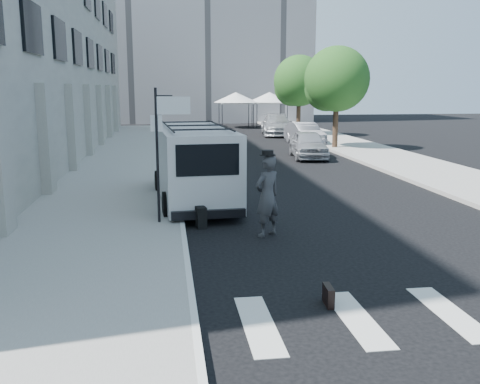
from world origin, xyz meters
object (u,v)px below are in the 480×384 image
object	(u,v)px
cargo_van	(194,164)
parked_car_b	(305,133)
businessman	(267,196)
suitcase	(201,217)
parked_car_c	(277,125)
briefcase	(328,296)
parked_car_a	(308,144)

from	to	relation	value
cargo_van	parked_car_b	distance (m)	18.80
businessman	suitcase	bearing A→B (deg)	-64.75
parked_car_c	cargo_van	bearing A→B (deg)	-101.04
briefcase	cargo_van	xyz separation A→B (m)	(-1.83, 8.62, 1.07)
businessman	parked_car_a	size ratio (longest dim) A/B	0.48
briefcase	businessman	bearing A→B (deg)	96.82
suitcase	cargo_van	bearing A→B (deg)	79.54
businessman	briefcase	bearing A→B (deg)	60.52
parked_car_b	cargo_van	bearing A→B (deg)	-120.92
cargo_van	parked_car_a	xyz separation A→B (m)	(6.52, 10.19, -0.52)
businessman	cargo_van	distance (m)	4.51
parked_car_c	briefcase	bearing A→B (deg)	-93.37
suitcase	cargo_van	size ratio (longest dim) A/B	0.17
suitcase	parked_car_b	xyz separation A→B (m)	(8.08, 20.17, 0.41)
businessman	cargo_van	size ratio (longest dim) A/B	0.31
briefcase	suitcase	size ratio (longest dim) A/B	0.40
cargo_van	parked_car_a	size ratio (longest dim) A/B	1.54
cargo_van	parked_car_a	distance (m)	12.11
businessman	briefcase	xyz separation A→B (m)	(0.23, -4.41, -0.85)
briefcase	parked_car_b	size ratio (longest dim) A/B	0.10
briefcase	parked_car_c	world-z (taller)	parked_car_c
briefcase	suitcase	xyz separation A→B (m)	(-1.82, 5.41, 0.12)
cargo_van	briefcase	bearing A→B (deg)	-82.14
parked_car_b	parked_car_c	world-z (taller)	parked_car_c
businessman	cargo_van	xyz separation A→B (m)	(-1.60, 4.21, 0.23)
parked_car_a	parked_car_c	world-z (taller)	parked_car_c
businessman	parked_car_b	distance (m)	22.15
parked_car_a	parked_car_b	world-z (taller)	parked_car_a
parked_car_c	parked_car_b	bearing A→B (deg)	-79.34
businessman	parked_car_b	size ratio (longest dim) A/B	0.47
briefcase	cargo_van	bearing A→B (deg)	105.77
suitcase	parked_car_a	xyz separation A→B (m)	(6.51, 13.40, 0.43)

